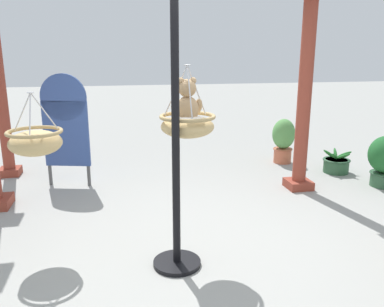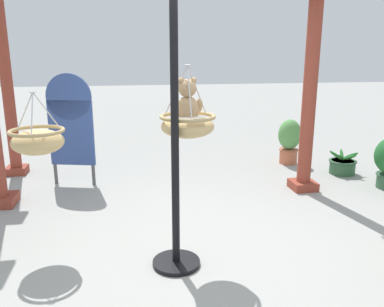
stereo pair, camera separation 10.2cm
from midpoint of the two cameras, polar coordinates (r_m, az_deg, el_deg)
The scene contains 10 objects.
ground_plane at distance 3.98m, azimuth 1.15°, elevation -14.30°, with size 40.00×40.00×0.00m, color gray.
display_pole_central at distance 3.46m, azimuth -1.58°, elevation -3.53°, with size 0.44×0.44×2.65m.
hanging_basket_with_teddy at distance 3.62m, azimuth 0.17°, elevation 4.19°, with size 0.52×0.52×0.66m.
teddy_bear at distance 3.61m, azimuth 0.12°, elevation 7.16°, with size 0.29×0.26×0.42m.
hanging_basket_left_high at distance 4.05m, azimuth -20.75°, elevation 1.80°, with size 0.52×0.52×0.60m.
greenhouse_pillar_left at distance 5.64m, azimuth 17.09°, elevation 7.71°, with size 0.36×0.36×2.72m.
greenhouse_pillar_far_back at distance 6.73m, azimuth -24.72°, elevation 8.59°, with size 0.33×0.33×2.85m.
potted_plant_bushy_green at distance 7.10m, azimuth 14.28°, elevation 1.92°, with size 0.40×0.40×0.78m.
potted_plant_small_succulent at distance 6.82m, azimuth 21.31°, elevation -1.59°, with size 0.46×0.43×0.38m.
display_sign_board at distance 5.92m, azimuth -16.69°, elevation 4.60°, with size 0.65×0.21×1.63m.
Camera 2 is at (-0.61, -3.43, 1.92)m, focal length 36.92 mm.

